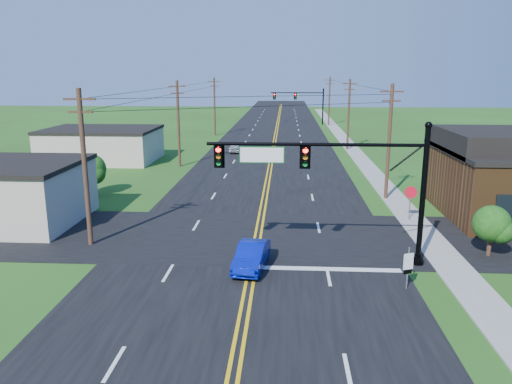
# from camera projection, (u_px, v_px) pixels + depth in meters

# --- Properties ---
(ground) EXTENTS (260.00, 260.00, 0.00)m
(ground) POSITION_uv_depth(u_px,v_px,m) (235.00, 338.00, 18.93)
(ground) COLOR #234614
(ground) RESTS_ON ground
(road_main) EXTENTS (16.00, 220.00, 0.04)m
(road_main) POSITION_uv_depth(u_px,v_px,m) (272.00, 147.00, 67.44)
(road_main) COLOR black
(road_main) RESTS_ON ground
(road_cross) EXTENTS (70.00, 10.00, 0.04)m
(road_cross) POSITION_uv_depth(u_px,v_px,m) (255.00, 237.00, 30.57)
(road_cross) COLOR black
(road_cross) RESTS_ON ground
(sidewalk) EXTENTS (2.00, 160.00, 0.08)m
(sidewalk) POSITION_uv_depth(u_px,v_px,m) (361.00, 160.00, 57.12)
(sidewalk) COLOR gray
(sidewalk) RESTS_ON ground
(signal_mast_main) EXTENTS (11.30, 0.60, 7.48)m
(signal_mast_main) POSITION_uv_depth(u_px,v_px,m) (335.00, 175.00, 25.32)
(signal_mast_main) COLOR black
(signal_mast_main) RESTS_ON ground
(signal_mast_far) EXTENTS (10.98, 0.60, 7.48)m
(signal_mast_far) POSITION_uv_depth(u_px,v_px,m) (300.00, 100.00, 95.23)
(signal_mast_far) COLOR black
(signal_mast_far) RESTS_ON ground
(cream_bldg_near) EXTENTS (10.20, 8.20, 4.10)m
(cream_bldg_near) POSITION_uv_depth(u_px,v_px,m) (1.00, 193.00, 33.02)
(cream_bldg_near) COLOR #BCB2A0
(cream_bldg_near) RESTS_ON ground
(cream_bldg_far) EXTENTS (12.20, 9.20, 3.70)m
(cream_bldg_far) POSITION_uv_depth(u_px,v_px,m) (102.00, 144.00, 56.47)
(cream_bldg_far) COLOR #BCB2A0
(cream_bldg_far) RESTS_ON ground
(utility_pole_left_a) EXTENTS (1.80, 0.28, 9.00)m
(utility_pole_left_a) POSITION_uv_depth(u_px,v_px,m) (85.00, 165.00, 28.08)
(utility_pole_left_a) COLOR #372719
(utility_pole_left_a) RESTS_ON ground
(utility_pole_left_b) EXTENTS (1.80, 0.28, 9.00)m
(utility_pole_left_b) POSITION_uv_depth(u_px,v_px,m) (178.00, 122.00, 52.34)
(utility_pole_left_b) COLOR #372719
(utility_pole_left_b) RESTS_ON ground
(utility_pole_left_c) EXTENTS (1.80, 0.28, 9.00)m
(utility_pole_left_c) POSITION_uv_depth(u_px,v_px,m) (215.00, 105.00, 78.54)
(utility_pole_left_c) COLOR #372719
(utility_pole_left_c) RESTS_ON ground
(utility_pole_right_a) EXTENTS (1.80, 0.28, 9.00)m
(utility_pole_right_a) POSITION_uv_depth(u_px,v_px,m) (389.00, 140.00, 38.60)
(utility_pole_right_a) COLOR #372719
(utility_pole_right_a) RESTS_ON ground
(utility_pole_right_b) EXTENTS (1.80, 0.28, 9.00)m
(utility_pole_right_b) POSITION_uv_depth(u_px,v_px,m) (349.00, 113.00, 63.83)
(utility_pole_right_b) COLOR #372719
(utility_pole_right_b) RESTS_ON ground
(utility_pole_right_c) EXTENTS (1.80, 0.28, 9.00)m
(utility_pole_right_c) POSITION_uv_depth(u_px,v_px,m) (329.00, 100.00, 92.94)
(utility_pole_right_c) COLOR #372719
(utility_pole_right_c) RESTS_ON ground
(tree_right_back) EXTENTS (3.00, 3.00, 4.10)m
(tree_right_back) POSITION_uv_depth(u_px,v_px,m) (452.00, 159.00, 42.61)
(tree_right_back) COLOR #372719
(tree_right_back) RESTS_ON ground
(shrub_corner) EXTENTS (2.00, 2.00, 2.86)m
(shrub_corner) POSITION_uv_depth(u_px,v_px,m) (492.00, 224.00, 26.95)
(shrub_corner) COLOR #372719
(shrub_corner) RESTS_ON ground
(tree_left) EXTENTS (2.40, 2.40, 3.37)m
(tree_left) POSITION_uv_depth(u_px,v_px,m) (91.00, 169.00, 40.59)
(tree_left) COLOR #372719
(tree_left) RESTS_ON ground
(blue_car) EXTENTS (1.86, 4.10, 1.30)m
(blue_car) POSITION_uv_depth(u_px,v_px,m) (251.00, 256.00, 25.50)
(blue_car) COLOR #0716AB
(blue_car) RESTS_ON ground
(distant_car) EXTENTS (1.56, 3.73, 1.26)m
(distant_car) POSITION_uv_depth(u_px,v_px,m) (235.00, 147.00, 62.50)
(distant_car) COLOR #BCBBC0
(distant_car) RESTS_ON ground
(route_sign) EXTENTS (0.49, 0.21, 2.06)m
(route_sign) POSITION_uv_depth(u_px,v_px,m) (408.00, 265.00, 22.88)
(route_sign) COLOR slate
(route_sign) RESTS_ON ground
(stop_sign) EXTENTS (0.85, 0.21, 2.41)m
(stop_sign) POSITION_uv_depth(u_px,v_px,m) (411.00, 196.00, 33.48)
(stop_sign) COLOR slate
(stop_sign) RESTS_ON ground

